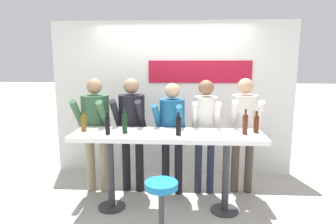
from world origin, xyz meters
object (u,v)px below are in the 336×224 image
(wine_bottle_1, at_px, (178,124))
(wine_bottle_4, at_px, (256,123))
(bar_stool, at_px, (161,203))
(wine_bottle_2, at_px, (84,122))
(wine_bottle_0, at_px, (107,124))
(tasting_table, at_px, (168,145))
(wine_bottle_3, at_px, (125,122))
(person_left, at_px, (132,123))
(person_center_right, at_px, (244,123))
(person_far_left, at_px, (96,124))
(person_center_left, at_px, (172,127))
(person_center, at_px, (205,124))
(wine_bottle_5, at_px, (245,123))

(wine_bottle_1, relative_size, wine_bottle_4, 1.05)
(bar_stool, height_order, wine_bottle_1, wine_bottle_1)
(wine_bottle_2, bearing_deg, wine_bottle_0, -23.64)
(tasting_table, height_order, wine_bottle_3, wine_bottle_3)
(person_left, bearing_deg, wine_bottle_3, -82.35)
(wine_bottle_1, bearing_deg, wine_bottle_2, 173.58)
(person_center_right, relative_size, wine_bottle_2, 6.54)
(tasting_table, distance_m, wine_bottle_4, 1.15)
(person_left, bearing_deg, tasting_table, -38.72)
(person_far_left, distance_m, person_center_right, 2.12)
(wine_bottle_1, bearing_deg, person_far_left, 153.88)
(person_left, bearing_deg, person_center_left, 1.49)
(person_center, bearing_deg, person_far_left, -177.30)
(person_far_left, bearing_deg, wine_bottle_5, -7.96)
(wine_bottle_4, distance_m, wine_bottle_5, 0.18)
(person_far_left, height_order, wine_bottle_1, person_far_left)
(bar_stool, bearing_deg, wine_bottle_1, 75.62)
(person_left, relative_size, person_center_right, 1.00)
(wine_bottle_0, relative_size, wine_bottle_1, 0.99)
(person_far_left, distance_m, wine_bottle_3, 0.77)
(wine_bottle_5, bearing_deg, person_center, 130.82)
(person_left, relative_size, wine_bottle_2, 6.52)
(tasting_table, distance_m, person_left, 0.79)
(wine_bottle_5, bearing_deg, person_far_left, 166.31)
(person_center_right, xyz_separation_m, wine_bottle_5, (-0.10, -0.58, 0.13))
(bar_stool, relative_size, wine_bottle_3, 2.20)
(tasting_table, bearing_deg, person_center_left, 86.49)
(person_center_left, xyz_separation_m, wine_bottle_0, (-0.76, -0.61, 0.16))
(wine_bottle_3, xyz_separation_m, wine_bottle_4, (1.64, 0.12, -0.02))
(wine_bottle_0, xyz_separation_m, wine_bottle_3, (0.20, 0.08, 0.01))
(wine_bottle_3, height_order, wine_bottle_5, wine_bottle_3)
(person_far_left, bearing_deg, bar_stool, -43.37)
(person_center_right, relative_size, wine_bottle_4, 6.17)
(wine_bottle_1, xyz_separation_m, wine_bottle_5, (0.82, 0.10, 0.01))
(person_center_left, height_order, wine_bottle_4, person_center_left)
(person_left, bearing_deg, bar_stool, -61.13)
(bar_stool, relative_size, wine_bottle_2, 2.67)
(wine_bottle_0, height_order, wine_bottle_4, wine_bottle_0)
(bar_stool, xyz_separation_m, person_far_left, (-1.05, 1.21, 0.57))
(bar_stool, relative_size, wine_bottle_4, 2.52)
(tasting_table, distance_m, wine_bottle_0, 0.79)
(wine_bottle_2, bearing_deg, tasting_table, -2.47)
(person_center_left, relative_size, wine_bottle_4, 5.93)
(person_center_left, bearing_deg, wine_bottle_2, -145.99)
(bar_stool, xyz_separation_m, person_center, (0.52, 1.24, 0.58))
(person_center_right, height_order, wine_bottle_5, person_center_right)
(person_left, relative_size, wine_bottle_0, 5.93)
(bar_stool, xyz_separation_m, person_center_right, (1.07, 1.30, 0.59))
(person_far_left, xyz_separation_m, person_center_left, (1.10, -0.00, -0.03))
(person_left, xyz_separation_m, person_center, (1.05, -0.01, 0.00))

